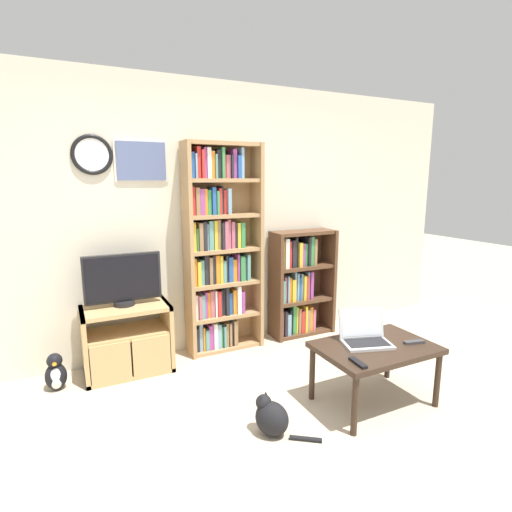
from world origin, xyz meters
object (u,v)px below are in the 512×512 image
(television, at_px, (123,280))
(coffee_table, at_px, (375,352))
(remote_near_laptop, at_px, (414,342))
(bookshelf_tall, at_px, (219,251))
(cat, at_px, (271,417))
(bookshelf_short, at_px, (298,284))
(tv_stand, at_px, (128,339))
(laptop, at_px, (365,335))
(remote_far_from_laptop, at_px, (358,363))
(penguin_figurine, at_px, (56,373))

(television, xyz_separation_m, coffee_table, (1.60, -1.38, -0.42))
(coffee_table, height_order, remote_near_laptop, remote_near_laptop)
(television, bearing_deg, bookshelf_tall, 4.78)
(coffee_table, relative_size, cat, 2.15)
(television, xyz_separation_m, bookshelf_short, (1.82, 0.07, -0.27))
(tv_stand, xyz_separation_m, bookshelf_tall, (0.91, 0.12, 0.69))
(laptop, distance_m, remote_far_from_laptop, 0.39)
(remote_near_laptop, bearing_deg, penguin_figurine, -106.02)
(coffee_table, distance_m, penguin_figurine, 2.53)
(television, height_order, laptop, television)
(bookshelf_tall, bearing_deg, tv_stand, -172.56)
(tv_stand, bearing_deg, cat, -61.96)
(remote_far_from_laptop, bearing_deg, bookshelf_short, 77.10)
(coffee_table, xyz_separation_m, laptop, (-0.04, 0.08, 0.11))
(television, xyz_separation_m, remote_far_from_laptop, (1.27, -1.56, -0.36))
(bookshelf_tall, xyz_separation_m, bookshelf_short, (0.90, -0.01, -0.44))
(tv_stand, relative_size, remote_near_laptop, 4.43)
(tv_stand, relative_size, coffee_table, 0.85)
(bookshelf_tall, bearing_deg, remote_near_laptop, -58.14)
(remote_far_from_laptop, bearing_deg, cat, 166.92)
(tv_stand, relative_size, bookshelf_short, 0.64)
(cat, bearing_deg, bookshelf_short, 20.15)
(laptop, xyz_separation_m, penguin_figurine, (-2.13, 1.20, -0.39))
(bookshelf_short, xyz_separation_m, coffee_table, (-0.22, -1.45, -0.15))
(tv_stand, relative_size, remote_far_from_laptop, 4.49)
(remote_far_from_laptop, distance_m, penguin_figurine, 2.38)
(remote_far_from_laptop, bearing_deg, bookshelf_tall, 107.82)
(television, height_order, remote_far_from_laptop, television)
(bookshelf_short, distance_m, coffee_table, 1.47)
(bookshelf_tall, bearing_deg, remote_far_from_laptop, -77.71)
(tv_stand, relative_size, television, 1.14)
(remote_far_from_laptop, relative_size, cat, 0.41)
(tv_stand, xyz_separation_m, laptop, (1.55, -1.26, 0.22))
(bookshelf_tall, height_order, penguin_figurine, bookshelf_tall)
(tv_stand, bearing_deg, television, 93.95)
(bookshelf_short, bearing_deg, cat, -127.32)
(bookshelf_tall, bearing_deg, cat, -97.87)
(coffee_table, bearing_deg, television, 139.17)
(bookshelf_short, xyz_separation_m, remote_near_laptop, (0.07, -1.55, -0.08))
(bookshelf_tall, distance_m, coffee_table, 1.71)
(bookshelf_short, height_order, laptop, bookshelf_short)
(television, distance_m, bookshelf_tall, 0.93)
(bookshelf_tall, height_order, cat, bookshelf_tall)
(bookshelf_tall, relative_size, bookshelf_short, 1.77)
(tv_stand, bearing_deg, penguin_figurine, -174.07)
(bookshelf_tall, distance_m, cat, 1.71)
(tv_stand, distance_m, laptop, 2.01)
(television, height_order, bookshelf_short, bookshelf_short)
(cat, distance_m, penguin_figurine, 1.81)
(bookshelf_short, xyz_separation_m, cat, (-1.10, -1.45, -0.43))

